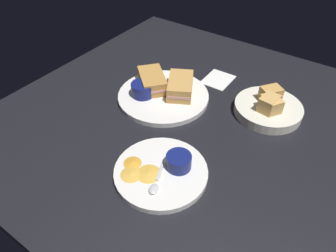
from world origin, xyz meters
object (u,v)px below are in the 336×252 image
sandwich_half_near (180,86)px  ramekin_dark_sauce (143,89)px  ramekin_light_gravy (179,161)px  spoon_by_gravy_ramekin (155,185)px  plate_chips_companion (161,172)px  spoon_by_dark_ramekin (160,90)px  sandwich_half_far (152,81)px  bread_basket_rear (268,107)px  plate_sandwich_main (163,96)px

sandwich_half_near → ramekin_dark_sauce: bearing=-48.4°
ramekin_light_gravy → spoon_by_gravy_ramekin: ramekin_light_gravy is taller
ramekin_dark_sauce → plate_chips_companion: ramekin_dark_sauce is taller
plate_chips_companion → ramekin_light_gravy: ramekin_light_gravy is taller
spoon_by_gravy_ramekin → sandwich_half_near: bearing=-155.5°
sandwich_half_near → spoon_by_dark_ramekin: sandwich_half_near is taller
sandwich_half_far → bread_basket_rear: (-10.59, 36.18, -1.69)cm
plate_chips_companion → ramekin_light_gravy: size_ratio=3.66×
ramekin_dark_sauce → plate_chips_companion: size_ratio=0.31×
plate_sandwich_main → sandwich_half_near: sandwich_half_near is taller
ramekin_dark_sauce → plate_chips_companion: 32.60cm
sandwich_half_near → spoon_by_dark_ramekin: bearing=-59.0°
plate_sandwich_main → plate_chips_companion: (26.51, 18.16, 0.00)cm
plate_sandwich_main → spoon_by_gravy_ramekin: spoon_by_gravy_ramekin is taller
ramekin_dark_sauce → ramekin_light_gravy: size_ratio=1.15×
sandwich_half_near → spoon_by_gravy_ramekin: 38.73cm
spoon_by_dark_ramekin → spoon_by_gravy_ramekin: same height
plate_sandwich_main → sandwich_half_far: (-1.31, -5.43, 3.20)cm
sandwich_half_far → spoon_by_gravy_ramekin: 41.21cm
sandwich_half_far → spoon_by_gravy_ramekin: sandwich_half_far is taller
plate_sandwich_main → ramekin_dark_sauce: 7.28cm
sandwich_half_near → ramekin_light_gravy: size_ratio=2.36×
sandwich_half_near → spoon_by_gravy_ramekin: size_ratio=1.54×
ramekin_light_gravy → plate_chips_companion: bearing=-39.8°
sandwich_half_near → sandwich_half_far: same height
sandwich_half_near → sandwich_half_far: 9.67cm
bread_basket_rear → sandwich_half_far: bearing=-73.7°
spoon_by_dark_ramekin → plate_chips_companion: spoon_by_dark_ramekin is taller
ramekin_dark_sauce → ramekin_light_gravy: bearing=54.2°
ramekin_dark_sauce → spoon_by_gravy_ramekin: 37.03cm
spoon_by_gravy_ramekin → bread_basket_rear: 44.40cm
ramekin_light_gravy → sandwich_half_near: bearing=-147.5°
sandwich_half_near → plate_chips_companion: (30.56, 14.31, -3.20)cm
ramekin_dark_sauce → spoon_by_dark_ramekin: bearing=144.0°
bread_basket_rear → plate_sandwich_main: bearing=-68.8°
sandwich_half_near → spoon_by_dark_ramekin: 6.98cm
plate_sandwich_main → bread_basket_rear: (-11.90, 30.75, 1.51)cm
sandwich_half_far → ramekin_dark_sauce: 5.34cm
ramekin_dark_sauce → spoon_by_dark_ramekin: 6.03cm
ramekin_dark_sauce → spoon_by_gravy_ramekin: (27.12, 25.14, -1.88)cm
sandwich_half_near → plate_chips_companion: bearing=25.1°
ramekin_light_gravy → spoon_by_gravy_ramekin: (8.15, -1.19, -1.63)cm
sandwich_half_near → ramekin_light_gravy: 32.07cm
sandwich_half_far → ramekin_light_gravy: 35.97cm
plate_chips_companion → spoon_by_gravy_ramekin: 5.09cm
ramekin_dark_sauce → spoon_by_dark_ramekin: (-4.63, 3.37, -1.88)cm
ramekin_dark_sauce → ramekin_light_gravy: 32.46cm
plate_sandwich_main → plate_chips_companion: bearing=34.4°
ramekin_light_gravy → ramekin_dark_sauce: bearing=-125.8°
plate_sandwich_main → ramekin_dark_sauce: bearing=-52.6°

